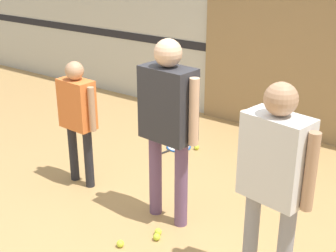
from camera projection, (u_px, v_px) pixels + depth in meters
name	position (u px, v px, depth m)	size (l,w,h in m)	color
ground_plane	(161.00, 219.00, 4.46)	(16.00, 16.00, 0.00)	tan
wall_back	(290.00, 15.00, 5.96)	(16.00, 0.07, 3.20)	beige
wall_panel	(274.00, 60.00, 6.21)	(2.10, 0.05, 2.00)	#93754C
person_instructor	(168.00, 113.00, 4.10)	(0.65, 0.31, 1.73)	#6B4C70
person_student_left	(77.00, 111.00, 4.83)	(0.52, 0.23, 1.36)	#232328
person_student_right	(274.00, 169.00, 3.23)	(0.61, 0.33, 1.63)	gray
racket_spare_on_floor	(178.00, 147.00, 5.99)	(0.38, 0.56, 0.03)	blue
tennis_ball_near_instructor	(157.00, 237.00, 4.15)	(0.07, 0.07, 0.07)	#CCE038
tennis_ball_by_spare_racket	(197.00, 147.00, 5.94)	(0.07, 0.07, 0.07)	#CCE038
tennis_ball_stray_left	(158.00, 232.00, 4.22)	(0.07, 0.07, 0.07)	#CCE038
tennis_ball_stray_right	(120.00, 244.00, 4.05)	(0.07, 0.07, 0.07)	#CCE038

